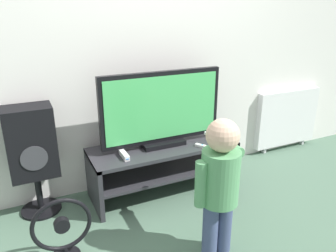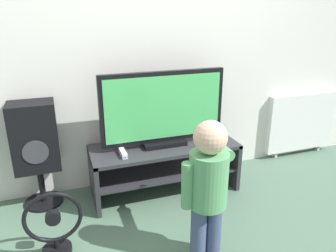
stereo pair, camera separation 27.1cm
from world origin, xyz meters
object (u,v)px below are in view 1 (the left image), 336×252
Objects in this scene: television at (162,110)px; remote_primary at (202,146)px; game_console at (124,155)px; floor_fan at (63,234)px; child at (219,177)px; radiator at (287,118)px; speaker_tower at (32,146)px.

remote_primary is (0.29, -0.20, -0.31)m from television.
game_console reaches higher than floor_fan.
television reaches higher than remote_primary.
television is 0.50m from game_console.
television is 0.92m from child.
game_console is at bearing -170.73° from radiator.
remote_primary is 0.14× the size of speaker_tower.
remote_primary is 0.27× the size of floor_fan.
remote_primary is 0.13× the size of child.
speaker_tower is at bearing 97.51° from floor_fan.
radiator is (1.70, 1.13, -0.19)m from child.
radiator is (2.74, 0.11, -0.20)m from speaker_tower.
remote_primary is at bearing -162.85° from radiator.
speaker_tower is at bearing 135.45° from child.
television is 0.47m from remote_primary.
television is at bearing 29.99° from floor_fan.
game_console is 2.11m from radiator.
game_console is at bearing -19.48° from speaker_tower.
floor_fan is at bearing -164.33° from remote_primary.
radiator is at bearing 17.15° from remote_primary.
speaker_tower reaches higher than radiator.
child is 1.08× the size of speaker_tower.
floor_fan is 0.55× the size of radiator.
floor_fan is at bearing -163.54° from radiator.
game_console is 0.19× the size of radiator.
floor_fan is at bearing -142.24° from game_console.
child is at bearing -146.47° from radiator.
child is (-0.30, -0.69, 0.11)m from remote_primary.
radiator reaches higher than game_console.
television is 2.30× the size of floor_fan.
game_console is at bearing 115.53° from child.
child is at bearing -90.57° from television.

